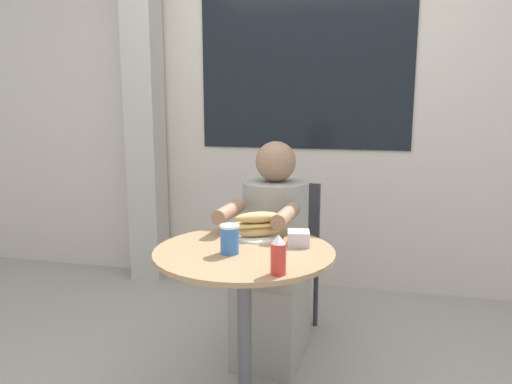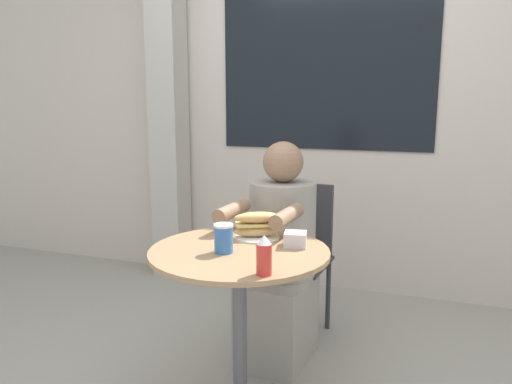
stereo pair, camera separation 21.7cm
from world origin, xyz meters
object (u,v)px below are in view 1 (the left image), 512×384
(diner_chair, at_px, (287,243))
(cafe_table, at_px, (244,297))
(condiment_bottle, at_px, (278,255))
(sandwich_on_plate, at_px, (258,226))
(drink_cup, at_px, (230,239))
(seated_diner, at_px, (273,267))

(diner_chair, bearing_deg, cafe_table, 93.36)
(diner_chair, relative_size, condiment_bottle, 6.12)
(cafe_table, distance_m, sandwich_on_plate, 0.31)
(drink_cup, bearing_deg, condiment_bottle, -39.08)
(cafe_table, bearing_deg, seated_diner, 89.15)
(sandwich_on_plate, bearing_deg, seated_diner, 90.98)
(diner_chair, height_order, seated_diner, seated_diner)
(seated_diner, distance_m, condiment_bottle, 0.88)
(cafe_table, relative_size, drink_cup, 6.54)
(seated_diner, bearing_deg, cafe_table, 93.67)
(cafe_table, height_order, sandwich_on_plate, sandwich_on_plate)
(diner_chair, distance_m, condiment_bottle, 1.20)
(diner_chair, distance_m, seated_diner, 0.35)
(cafe_table, xyz_separation_m, diner_chair, (0.02, 0.90, -0.03))
(seated_diner, relative_size, drink_cup, 9.92)
(cafe_table, bearing_deg, diner_chair, 88.83)
(sandwich_on_plate, height_order, condiment_bottle, condiment_bottle)
(sandwich_on_plate, bearing_deg, diner_chair, 89.70)
(sandwich_on_plate, xyz_separation_m, drink_cup, (-0.06, -0.24, 0.01))
(condiment_bottle, bearing_deg, sandwich_on_plate, 112.10)
(seated_diner, distance_m, drink_cup, 0.69)
(cafe_table, distance_m, drink_cup, 0.27)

